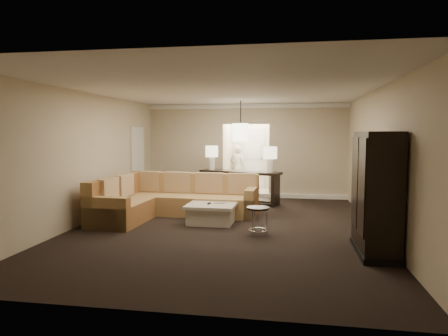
% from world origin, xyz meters
% --- Properties ---
extents(ground, '(8.00, 8.00, 0.00)m').
position_xyz_m(ground, '(0.00, 0.00, 0.00)').
color(ground, black).
rests_on(ground, ground).
extents(wall_back, '(6.00, 0.04, 2.80)m').
position_xyz_m(wall_back, '(0.00, 4.00, 1.40)').
color(wall_back, beige).
rests_on(wall_back, ground).
extents(wall_front, '(6.00, 0.04, 2.80)m').
position_xyz_m(wall_front, '(0.00, -4.00, 1.40)').
color(wall_front, beige).
rests_on(wall_front, ground).
extents(wall_left, '(0.04, 8.00, 2.80)m').
position_xyz_m(wall_left, '(-3.00, 0.00, 1.40)').
color(wall_left, beige).
rests_on(wall_left, ground).
extents(wall_right, '(0.04, 8.00, 2.80)m').
position_xyz_m(wall_right, '(3.00, 0.00, 1.40)').
color(wall_right, beige).
rests_on(wall_right, ground).
extents(ceiling, '(6.00, 8.00, 0.02)m').
position_xyz_m(ceiling, '(0.00, 0.00, 2.80)').
color(ceiling, silver).
rests_on(ceiling, wall_back).
extents(crown_molding, '(6.00, 0.10, 0.12)m').
position_xyz_m(crown_molding, '(0.00, 3.95, 2.73)').
color(crown_molding, white).
rests_on(crown_molding, wall_back).
extents(baseboard, '(6.00, 0.10, 0.12)m').
position_xyz_m(baseboard, '(0.00, 3.95, 0.06)').
color(baseboard, white).
rests_on(baseboard, ground).
extents(side_door, '(0.05, 0.90, 2.10)m').
position_xyz_m(side_door, '(-2.97, 2.80, 1.05)').
color(side_door, silver).
rests_on(side_door, ground).
extents(foyer, '(1.44, 2.02, 2.80)m').
position_xyz_m(foyer, '(0.00, 5.34, 1.30)').
color(foyer, beige).
rests_on(foyer, ground).
extents(sectional_sofa, '(3.36, 2.64, 0.97)m').
position_xyz_m(sectional_sofa, '(-1.46, 0.85, 0.39)').
color(sectional_sofa, brown).
rests_on(sectional_sofa, ground).
extents(coffee_table, '(1.05, 1.05, 0.44)m').
position_xyz_m(coffee_table, '(-0.33, 0.38, 0.21)').
color(coffee_table, silver).
rests_on(coffee_table, ground).
extents(console_table, '(2.35, 1.23, 0.89)m').
position_xyz_m(console_table, '(-0.04, 2.88, 0.53)').
color(console_table, black).
rests_on(console_table, ground).
extents(armoire, '(0.58, 1.36, 1.96)m').
position_xyz_m(armoire, '(2.68, -1.37, 0.94)').
color(armoire, black).
rests_on(armoire, ground).
extents(drink_table, '(0.43, 0.43, 0.54)m').
position_xyz_m(drink_table, '(0.74, -0.54, 0.38)').
color(drink_table, black).
rests_on(drink_table, ground).
extents(table_lamp_left, '(0.36, 0.36, 0.68)m').
position_xyz_m(table_lamp_left, '(-0.88, 3.17, 1.34)').
color(table_lamp_left, white).
rests_on(table_lamp_left, console_table).
extents(table_lamp_right, '(0.36, 0.36, 0.68)m').
position_xyz_m(table_lamp_right, '(0.81, 2.60, 1.34)').
color(table_lamp_right, white).
rests_on(table_lamp_right, console_table).
extents(pendant_light, '(0.38, 0.38, 1.09)m').
position_xyz_m(pendant_light, '(0.00, 2.70, 1.95)').
color(pendant_light, black).
rests_on(pendant_light, ceiling).
extents(person, '(0.69, 0.54, 1.68)m').
position_xyz_m(person, '(-0.45, 5.60, 0.84)').
color(person, beige).
rests_on(person, ground).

